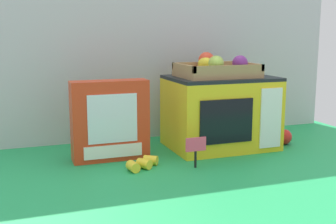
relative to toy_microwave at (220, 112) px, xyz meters
name	(u,v)px	position (x,y,z in m)	size (l,w,h in m)	color
ground_plane	(174,150)	(-0.18, 0.01, -0.13)	(1.70, 1.70, 0.00)	#219E54
display_back_panel	(153,45)	(-0.18, 0.25, 0.24)	(1.61, 0.03, 0.76)	#B7BABF
toy_microwave	(220,112)	(0.00, 0.00, 0.00)	(0.39, 0.28, 0.27)	yellow
food_groups_crate	(217,69)	(-0.02, -0.01, 0.16)	(0.28, 0.22, 0.09)	#A37F51
cookie_set_box	(110,121)	(-0.43, -0.02, 0.00)	(0.26, 0.08, 0.27)	red
price_sign	(196,148)	(-0.19, -0.21, -0.07)	(0.07, 0.01, 0.10)	black
loose_toy_banana	(143,163)	(-0.35, -0.16, -0.12)	(0.12, 0.10, 0.03)	yellow
loose_toy_apple	(284,137)	(0.25, -0.05, -0.10)	(0.06, 0.06, 0.06)	red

